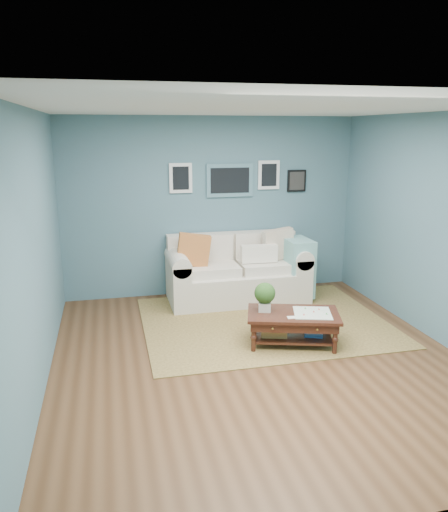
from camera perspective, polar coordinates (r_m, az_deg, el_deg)
name	(u,v)px	position (r m, az deg, el deg)	size (l,w,h in m)	color
room_shell	(260,239)	(5.33, 4.08, 1.96)	(5.00, 5.02, 2.70)	brown
area_rug	(264,321)	(6.74, 4.58, -7.45)	(3.18, 2.54, 0.01)	brown
loveseat	(243,271)	(7.49, 2.14, -1.70)	(2.10, 0.95, 1.08)	silver
coffee_table	(288,318)	(5.99, 7.36, -7.04)	(1.20, 0.91, 0.75)	black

